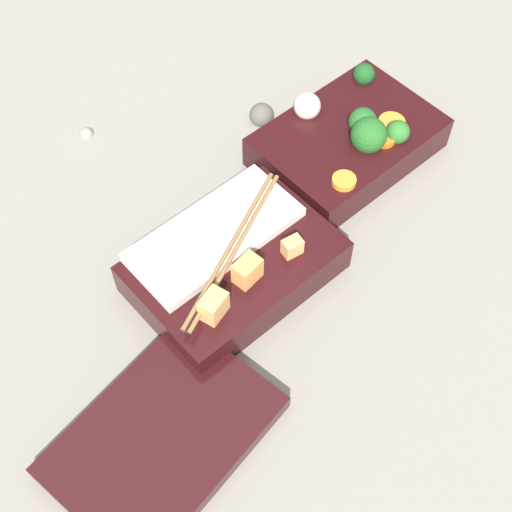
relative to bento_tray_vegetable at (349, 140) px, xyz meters
name	(u,v)px	position (x,y,z in m)	size (l,w,h in m)	color
ground_plane	(292,218)	(0.12, 0.03, -0.03)	(3.00, 3.00, 0.00)	gray
bento_tray_vegetable	(349,140)	(0.00, 0.00, 0.00)	(0.21, 0.15, 0.08)	black
bento_tray_rice	(232,263)	(0.23, 0.04, 0.00)	(0.21, 0.15, 0.07)	black
bento_lid	(163,436)	(0.40, 0.14, -0.02)	(0.21, 0.14, 0.02)	black
pebble_1	(86,132)	(0.23, -0.25, -0.02)	(0.02, 0.02, 0.02)	gray
pebble_2	(262,115)	(0.04, -0.12, -0.02)	(0.03, 0.03, 0.03)	#595651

